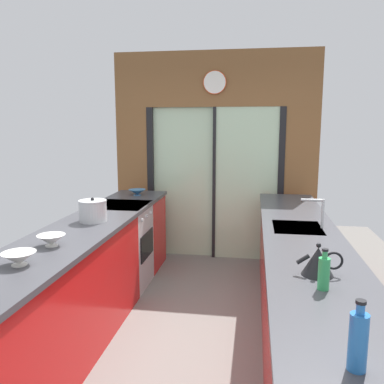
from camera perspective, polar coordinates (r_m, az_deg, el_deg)
ground_plane at (r=3.88m, az=0.26°, el=-17.74°), size 5.04×7.60×0.02m
back_wall_unit at (r=5.24m, az=3.25°, el=6.86°), size 2.64×0.12×2.70m
left_counter_run at (r=3.52m, az=-16.13°, el=-12.59°), size 0.62×3.80×0.92m
right_counter_run at (r=3.40m, az=15.26°, el=-13.41°), size 0.62×3.80×0.92m
sink_faucet at (r=3.47m, az=17.66°, el=-2.26°), size 0.19×0.02×0.25m
oven_range at (r=4.50m, az=-10.07°, el=-7.58°), size 0.60×0.60×0.92m
mixing_bowl_near at (r=2.69m, az=-23.50°, el=-8.70°), size 0.21×0.21×0.08m
mixing_bowl_mid at (r=3.01m, az=-19.47°, el=-6.50°), size 0.20×0.20×0.08m
mixing_bowl_far at (r=4.92m, az=-7.84°, el=-0.01°), size 0.21×0.21×0.07m
stock_pot at (r=3.65m, az=-13.99°, el=-2.63°), size 0.25×0.25×0.22m
kettle at (r=2.41m, az=17.59°, el=-9.41°), size 0.26×0.18×0.19m
soap_bottle_near at (r=1.58m, az=22.67°, el=-18.98°), size 0.07×0.07×0.26m
soap_bottle_far at (r=2.22m, az=18.34°, el=-10.88°), size 0.06×0.06×0.22m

